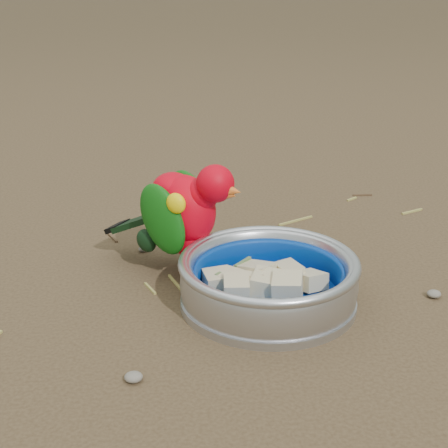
{
  "coord_description": "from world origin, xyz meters",
  "views": [
    {
      "loc": [
        -0.14,
        -0.7,
        0.4
      ],
      "look_at": [
        -0.08,
        0.1,
        0.08
      ],
      "focal_mm": 55.0,
      "sensor_mm": 36.0,
      "label": 1
    }
  ],
  "objects": [
    {
      "name": "food_bowl",
      "position": [
        -0.03,
        0.03,
        0.01
      ],
      "size": [
        0.21,
        0.21,
        0.02
      ],
      "primitive_type": "cylinder",
      "color": "#B2B2BA",
      "rests_on": "ground"
    },
    {
      "name": "fruit_wedges",
      "position": [
        -0.03,
        0.03,
        0.03
      ],
      "size": [
        0.13,
        0.13,
        0.03
      ],
      "primitive_type": null,
      "color": "#C2B28A",
      "rests_on": "food_bowl"
    },
    {
      "name": "bowl_wall",
      "position": [
        -0.03,
        0.03,
        0.04
      ],
      "size": [
        0.21,
        0.21,
        0.04
      ],
      "primitive_type": null,
      "color": "#B2B2BA",
      "rests_on": "food_bowl"
    },
    {
      "name": "ground_debris",
      "position": [
        -0.01,
        0.02,
        0.0
      ],
      "size": [
        0.9,
        0.8,
        0.01
      ],
      "primitive_type": null,
      "color": "#9E9348",
      "rests_on": "ground"
    },
    {
      "name": "ground",
      "position": [
        0.0,
        0.0,
        0.0
      ],
      "size": [
        60.0,
        60.0,
        0.0
      ],
      "primitive_type": "plane",
      "color": "#493724"
    },
    {
      "name": "lory_parrot",
      "position": [
        -0.13,
        0.13,
        0.08
      ],
      "size": [
        0.2,
        0.18,
        0.15
      ],
      "primitive_type": null,
      "rotation": [
        0.0,
        0.0,
        -2.16
      ],
      "color": "red",
      "rests_on": "ground"
    }
  ]
}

